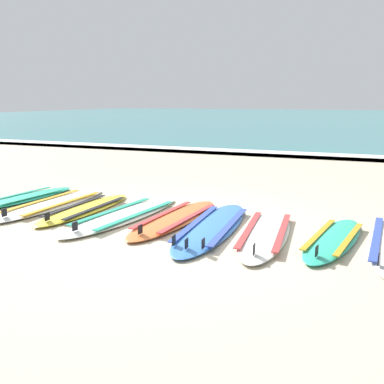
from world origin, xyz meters
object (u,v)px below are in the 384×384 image
(surfboard_0, at_px, (25,198))
(surfboard_5, at_px, (212,227))
(surfboard_2, at_px, (86,209))
(surfboard_4, at_px, (175,218))
(surfboard_7, at_px, (334,239))
(surfboard_6, at_px, (265,233))
(surfboard_3, at_px, (125,215))
(surfboard_1, at_px, (53,204))

(surfboard_0, height_order, surfboard_5, same)
(surfboard_0, height_order, surfboard_2, same)
(surfboard_2, relative_size, surfboard_5, 0.84)
(surfboard_4, distance_m, surfboard_7, 2.13)
(surfboard_6, relative_size, surfboard_7, 1.15)
(surfboard_2, relative_size, surfboard_3, 0.83)
(surfboard_6, bearing_deg, surfboard_5, 179.44)
(surfboard_1, bearing_deg, surfboard_5, -5.39)
(surfboard_1, distance_m, surfboard_5, 2.78)
(surfboard_3, distance_m, surfboard_6, 2.07)
(surfboard_7, bearing_deg, surfboard_1, 177.05)
(surfboard_4, bearing_deg, surfboard_0, 175.12)
(surfboard_6, bearing_deg, surfboard_4, 171.55)
(surfboard_4, bearing_deg, surfboard_1, 178.05)
(surfboard_6, distance_m, surfboard_7, 0.81)
(surfboard_3, xyz_separation_m, surfboard_7, (2.88, -0.05, 0.00))
(surfboard_1, height_order, surfboard_4, same)
(surfboard_2, distance_m, surfboard_6, 2.81)
(surfboard_1, height_order, surfboard_5, same)
(surfboard_4, distance_m, surfboard_6, 1.32)
(surfboard_2, distance_m, surfboard_3, 0.74)
(surfboard_4, distance_m, surfboard_5, 0.63)
(surfboard_4, relative_size, surfboard_5, 0.92)
(surfboard_0, bearing_deg, surfboard_1, -13.40)
(surfboard_5, distance_m, surfboard_6, 0.70)
(surfboard_3, height_order, surfboard_5, same)
(surfboard_4, height_order, surfboard_7, same)
(surfboard_2, xyz_separation_m, surfboard_7, (3.61, -0.15, 0.00))
(surfboard_4, bearing_deg, surfboard_7, -3.97)
(surfboard_0, relative_size, surfboard_6, 0.90)
(surfboard_4, height_order, surfboard_5, same)
(surfboard_2, height_order, surfboard_4, same)
(surfboard_5, bearing_deg, surfboard_6, -0.56)
(surfboard_5, bearing_deg, surfboard_3, 176.21)
(surfboard_5, height_order, surfboard_7, same)
(surfboard_4, bearing_deg, surfboard_5, -17.21)
(surfboard_0, bearing_deg, surfboard_5, -7.09)
(surfboard_6, bearing_deg, surfboard_7, 3.33)
(surfboard_3, bearing_deg, surfboard_0, 170.83)
(surfboard_0, xyz_separation_m, surfboard_4, (2.89, -0.25, -0.00))
(surfboard_1, relative_size, surfboard_6, 1.07)
(surfboard_1, relative_size, surfboard_3, 0.96)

